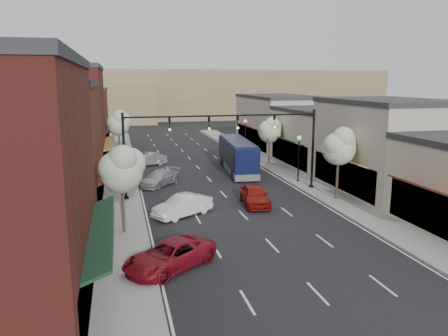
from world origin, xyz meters
TOP-DOWN VIEW (x-y plane):
  - ground at (0.00, 0.00)m, footprint 160.00×160.00m
  - sidewalk_left at (-8.40, 18.50)m, footprint 2.80×73.00m
  - sidewalk_right at (8.40, 18.50)m, footprint 2.80×73.00m
  - curb_left at (-7.00, 18.50)m, footprint 0.25×73.00m
  - curb_right at (7.00, 18.50)m, footprint 0.25×73.00m
  - bldg_left_midnear at (-14.23, 6.00)m, footprint 10.14×14.10m
  - bldg_left_midfar at (-14.24, 20.00)m, footprint 10.14×14.10m
  - bldg_left_far at (-14.22, 36.00)m, footprint 10.14×18.10m
  - bldg_right_midnear at (13.72, 6.00)m, footprint 9.14×12.10m
  - bldg_right_midfar at (13.70, 18.00)m, footprint 9.14×12.10m
  - bldg_right_far at (13.71, 32.00)m, footprint 9.14×16.10m
  - hill_far at (0.00, 90.00)m, footprint 120.00×30.00m
  - hill_near at (-25.00, 78.00)m, footprint 50.00×20.00m
  - signal_mast_right at (5.62, 8.00)m, footprint 8.22×0.46m
  - signal_mast_left at (-5.62, 8.00)m, footprint 8.22×0.46m
  - tree_right_near at (8.35, 3.94)m, footprint 2.85×2.65m
  - tree_right_far at (8.35, 19.94)m, footprint 2.85×2.65m
  - tree_left_near at (-8.25, -0.06)m, footprint 2.85×2.65m
  - tree_left_far at (-8.25, 25.94)m, footprint 2.85×2.65m
  - lamp_post_near at (7.80, 10.50)m, footprint 0.44×0.44m
  - lamp_post_far at (7.80, 28.00)m, footprint 0.44×0.44m
  - coach_bus at (3.62, 16.79)m, footprint 3.36×11.15m
  - red_hatchback at (1.58, 4.31)m, footprint 2.38×4.80m
  - parked_car_a at (-6.13, -5.75)m, footprint 5.49×4.97m
  - parked_car_b at (-4.20, 2.87)m, footprint 4.67×3.76m
  - parked_car_c at (-4.91, 12.47)m, footprint 4.53×4.91m
  - parked_car_e at (-5.41, 22.23)m, footprint 4.64×2.76m

SIDE VIEW (x-z plane):
  - ground at x=0.00m, z-range 0.00..0.00m
  - curb_left at x=-7.00m, z-range -0.01..0.16m
  - curb_right at x=7.00m, z-range -0.01..0.16m
  - sidewalk_left at x=-8.40m, z-range 0.00..0.15m
  - sidewalk_right at x=8.40m, z-range 0.00..0.15m
  - parked_car_c at x=-4.91m, z-range 0.00..1.38m
  - parked_car_a at x=-6.13m, z-range 0.00..1.42m
  - parked_car_e at x=-5.41m, z-range 0.00..1.44m
  - parked_car_b at x=-4.20m, z-range 0.00..1.49m
  - red_hatchback at x=1.58m, z-range 0.00..1.57m
  - coach_bus at x=3.62m, z-range 0.08..3.44m
  - lamp_post_near at x=7.80m, z-range 0.79..5.23m
  - lamp_post_far at x=7.80m, z-range 0.79..5.23m
  - bldg_right_midfar at x=13.70m, z-range -0.03..6.37m
  - bldg_right_far at x=13.71m, z-range -0.04..7.36m
  - bldg_right_midnear at x=13.72m, z-range -0.04..7.86m
  - tree_right_far at x=8.35m, z-range 1.28..6.70m
  - hill_near at x=-25.00m, z-range 0.00..8.00m
  - bldg_left_far at x=-14.22m, z-range -0.04..8.36m
  - tree_left_near at x=-8.25m, z-range 1.38..7.07m
  - tree_right_near at x=8.35m, z-range 1.47..7.43m
  - tree_left_far at x=-8.25m, z-range 1.54..7.67m
  - signal_mast_right at x=5.62m, z-range 1.12..8.12m
  - signal_mast_left at x=-5.62m, z-range 1.12..8.12m
  - bldg_left_midnear at x=-14.23m, z-range -0.04..9.36m
  - bldg_left_midfar at x=-14.24m, z-range -0.05..10.85m
  - hill_far at x=0.00m, z-range 0.00..12.00m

